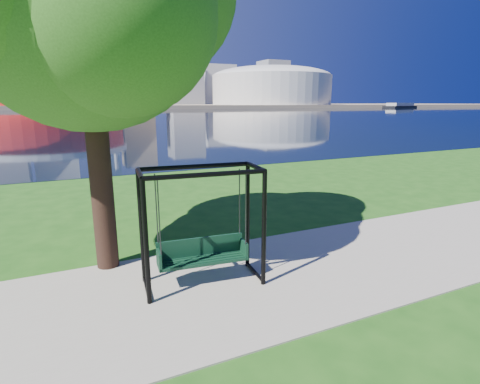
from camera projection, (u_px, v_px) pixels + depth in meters
ground at (227, 273)px, 7.78m from camera, size 900.00×900.00×0.00m
path at (237, 283)px, 7.33m from camera, size 120.00×4.00×0.03m
river at (74, 116)px, 97.63m from camera, size 900.00×180.00×0.02m
far_bank at (65, 106)px, 277.12m from camera, size 900.00×228.00×2.00m
stadium at (44, 83)px, 207.37m from camera, size 83.00×83.00×32.00m
arena at (272, 85)px, 266.70m from camera, size 84.00×84.00×26.56m
skyline at (53, 58)px, 279.03m from camera, size 392.00×66.00×96.50m
swing at (202, 229)px, 7.10m from camera, size 2.34×1.19×2.30m
barge at (400, 106)px, 247.93m from camera, size 33.22×17.68×3.21m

